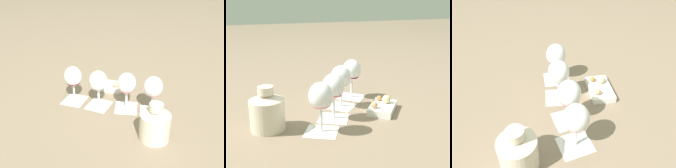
# 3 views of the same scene
# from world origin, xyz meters

# --- Properties ---
(ground_plane) EXTENTS (8.00, 8.00, 0.00)m
(ground_plane) POSITION_xyz_m (0.00, 0.00, 0.00)
(ground_plane) COLOR #7F6B56
(tasting_card_0) EXTENTS (0.13, 0.13, 0.00)m
(tasting_card_0) POSITION_xyz_m (-0.13, 0.11, 0.00)
(tasting_card_0) COLOR white
(tasting_card_0) RESTS_ON ground_plane
(tasting_card_1) EXTENTS (0.13, 0.14, 0.00)m
(tasting_card_1) POSITION_xyz_m (-0.05, 0.03, 0.00)
(tasting_card_1) COLOR white
(tasting_card_1) RESTS_ON ground_plane
(tasting_card_2) EXTENTS (0.14, 0.14, 0.00)m
(tasting_card_2) POSITION_xyz_m (0.05, -0.03, 0.00)
(tasting_card_2) COLOR white
(tasting_card_2) RESTS_ON ground_plane
(tasting_card_3) EXTENTS (0.14, 0.14, 0.00)m
(tasting_card_3) POSITION_xyz_m (0.14, -0.11, 0.00)
(tasting_card_3) COLOR white
(tasting_card_3) RESTS_ON ground_plane
(wine_glass_0) EXTENTS (0.08, 0.08, 0.16)m
(wine_glass_0) POSITION_xyz_m (-0.13, 0.11, 0.11)
(wine_glass_0) COLOR white
(wine_glass_0) RESTS_ON tasting_card_0
(wine_glass_1) EXTENTS (0.08, 0.08, 0.16)m
(wine_glass_1) POSITION_xyz_m (-0.05, 0.03, 0.11)
(wine_glass_1) COLOR white
(wine_glass_1) RESTS_ON tasting_card_1
(wine_glass_2) EXTENTS (0.08, 0.08, 0.16)m
(wine_glass_2) POSITION_xyz_m (0.05, -0.03, 0.11)
(wine_glass_2) COLOR white
(wine_glass_2) RESTS_ON tasting_card_2
(wine_glass_3) EXTENTS (0.08, 0.08, 0.16)m
(wine_glass_3) POSITION_xyz_m (0.14, -0.11, 0.11)
(wine_glass_3) COLOR white
(wine_glass_3) RESTS_ON tasting_card_3
(ceramic_vase) EXTENTS (0.11, 0.11, 0.14)m
(ceramic_vase) POSITION_xyz_m (-0.05, 0.26, 0.06)
(ceramic_vase) COLOR beige
(ceramic_vase) RESTS_ON ground_plane
(snack_dish) EXTENTS (0.17, 0.16, 0.06)m
(snack_dish) POSITION_xyz_m (-0.05, -0.16, 0.02)
(snack_dish) COLOR white
(snack_dish) RESTS_ON ground_plane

